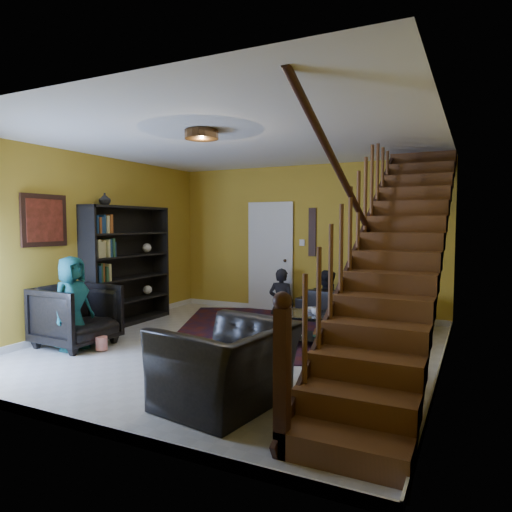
{
  "coord_description": "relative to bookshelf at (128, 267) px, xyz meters",
  "views": [
    {
      "loc": [
        2.95,
        -5.37,
        1.7
      ],
      "look_at": [
        0.12,
        0.4,
        1.25
      ],
      "focal_mm": 32.0,
      "sensor_mm": 36.0,
      "label": 1
    }
  ],
  "objects": [
    {
      "name": "person_adult_a",
      "position": [
        2.1,
        1.75,
        -0.75
      ],
      "size": [
        0.51,
        0.35,
        1.33
      ],
      "primitive_type": "imported",
      "rotation": [
        0.0,
        0.0,
        3.21
      ],
      "color": "black",
      "rests_on": "sofa"
    },
    {
      "name": "room",
      "position": [
        1.07,
        0.73,
        -0.91
      ],
      "size": [
        5.5,
        5.5,
        5.5
      ],
      "color": "gold",
      "rests_on": "ground"
    },
    {
      "name": "ceiling_fixture",
      "position": [
        2.4,
        -1.4,
        1.78
      ],
      "size": [
        0.4,
        0.4,
        0.1
      ],
      "primitive_type": "cylinder",
      "color": "#3F2814",
      "rests_on": "room"
    },
    {
      "name": "framed_picture",
      "position": [
        -0.17,
        -1.5,
        0.79
      ],
      "size": [
        0.04,
        0.74,
        0.74
      ],
      "primitive_type": "cube",
      "color": "maroon",
      "rests_on": "room"
    },
    {
      "name": "floor",
      "position": [
        2.4,
        -0.6,
        -0.96
      ],
      "size": [
        5.5,
        5.5,
        0.0
      ],
      "primitive_type": "plane",
      "color": "beige",
      "rests_on": "ground"
    },
    {
      "name": "armchair_left",
      "position": [
        0.35,
        -1.45,
        -0.53
      ],
      "size": [
        0.98,
        0.95,
        0.86
      ],
      "primitive_type": "imported",
      "rotation": [
        0.0,
        0.0,
        1.53
      ],
      "color": "black",
      "rests_on": "floor"
    },
    {
      "name": "person_child",
      "position": [
        0.45,
        -1.61,
        -0.33
      ],
      "size": [
        0.42,
        0.63,
        1.27
      ],
      "primitive_type": "imported",
      "rotation": [
        0.0,
        0.0,
        1.59
      ],
      "color": "#175459",
      "rests_on": "armchair_left"
    },
    {
      "name": "coffee_table",
      "position": [
        3.37,
        0.08,
        -0.71
      ],
      "size": [
        1.29,
        0.92,
        0.44
      ],
      "rotation": [
        0.0,
        0.0,
        0.23
      ],
      "color": "black",
      "rests_on": "floor"
    },
    {
      "name": "popcorn_bucket",
      "position": [
        0.85,
        -1.49,
        -0.86
      ],
      "size": [
        0.2,
        0.2,
        0.18
      ],
      "primitive_type": "cylinder",
      "rotation": [
        0.0,
        0.0,
        -0.37
      ],
      "color": "red",
      "rests_on": "rug"
    },
    {
      "name": "bookshelf",
      "position": [
        0.0,
        0.0,
        0.0
      ],
      "size": [
        0.35,
        1.8,
        2.0
      ],
      "color": "black",
      "rests_on": "floor"
    },
    {
      "name": "door",
      "position": [
        1.7,
        2.12,
        0.06
      ],
      "size": [
        0.82,
        0.05,
        2.05
      ],
      "primitive_type": "cube",
      "color": "silver",
      "rests_on": "floor"
    },
    {
      "name": "person_adult_b",
      "position": [
        2.95,
        1.75,
        -0.74
      ],
      "size": [
        0.69,
        0.56,
        1.34
      ],
      "primitive_type": "imported",
      "rotation": [
        0.0,
        0.0,
        3.06
      ],
      "color": "black",
      "rests_on": "sofa"
    },
    {
      "name": "wall_hanging",
      "position": [
        2.55,
        2.13,
        0.59
      ],
      "size": [
        0.14,
        0.03,
        0.9
      ],
      "primitive_type": "cube",
      "color": "black",
      "rests_on": "room"
    },
    {
      "name": "rug",
      "position": [
        2.53,
        0.66,
        -0.96
      ],
      "size": [
        4.39,
        4.63,
        0.02
      ],
      "primitive_type": "cube",
      "rotation": [
        0.0,
        0.0,
        0.4
      ],
      "color": "#44130C",
      "rests_on": "floor"
    },
    {
      "name": "cup_b",
      "position": [
        3.69,
        0.14,
        -0.47
      ],
      "size": [
        0.15,
        0.15,
        0.1
      ],
      "primitive_type": "imported",
      "rotation": [
        0.0,
        0.0,
        -0.43
      ],
      "color": "#999999",
      "rests_on": "coffee_table"
    },
    {
      "name": "armchair_right",
      "position": [
        3.28,
        -2.35,
        -0.58
      ],
      "size": [
        1.21,
        1.33,
        0.77
      ],
      "primitive_type": "imported",
      "rotation": [
        0.0,
        0.0,
        -1.73
      ],
      "color": "black",
      "rests_on": "floor"
    },
    {
      "name": "vase",
      "position": [
        -0.0,
        -0.5,
        1.13
      ],
      "size": [
        0.18,
        0.18,
        0.19
      ],
      "primitive_type": "imported",
      "color": "#999999",
      "rests_on": "bookshelf"
    },
    {
      "name": "staircase",
      "position": [
        4.53,
        -0.6,
        0.43
      ],
      "size": [
        0.95,
        5.02,
        3.18
      ],
      "color": "brown",
      "rests_on": "floor"
    },
    {
      "name": "cup_a",
      "position": [
        3.36,
        -0.01,
        -0.47
      ],
      "size": [
        0.16,
        0.16,
        0.1
      ],
      "primitive_type": "imported",
      "rotation": [
        0.0,
        0.0,
        0.28
      ],
      "color": "#999999",
      "rests_on": "coffee_table"
    },
    {
      "name": "bowl",
      "position": [
        3.23,
        0.2,
        -0.49
      ],
      "size": [
        0.26,
        0.26,
        0.05
      ],
      "primitive_type": "imported",
      "rotation": [
        0.0,
        0.0,
        0.33
      ],
      "color": "#999999",
      "rests_on": "coffee_table"
    },
    {
      "name": "sofa",
      "position": [
        3.52,
        1.7,
        -0.67
      ],
      "size": [
        2.06,
        1.01,
        0.58
      ],
      "primitive_type": "imported",
      "rotation": [
        0.0,
        0.0,
        3.02
      ],
      "color": "black",
      "rests_on": "floor"
    }
  ]
}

